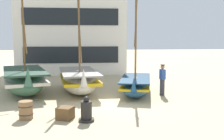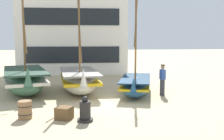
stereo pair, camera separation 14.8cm
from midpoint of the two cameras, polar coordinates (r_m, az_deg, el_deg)
name	(u,v)px [view 2 (the right image)]	position (r m, az deg, el deg)	size (l,w,h in m)	color
ground_plane	(114,100)	(13.40, 0.73, -6.46)	(120.00, 120.00, 0.00)	tan
fishing_boat_near_left	(136,85)	(14.60, 5.42, -3.23)	(2.45, 4.33, 5.31)	#23517A
fishing_boat_centre_large	(25,80)	(15.73, -17.97, -2.04)	(3.49, 5.66, 7.16)	#427056
fishing_boat_far_right	(79,80)	(15.30, -6.86, -2.18)	(2.54, 5.08, 6.46)	silver
fisherman_by_hull	(162,80)	(14.60, 11.08, -2.15)	(0.27, 0.39, 1.68)	#33333D
capstan_winch	(85,111)	(10.02, -5.37, -8.84)	(0.59, 0.59, 0.94)	black
wooden_barrel	(25,110)	(10.78, -17.82, -8.16)	(0.56, 0.56, 0.70)	olive
cargo_crate	(64,113)	(10.42, -9.83, -9.09)	(0.57, 0.57, 0.47)	brown
harbor_building_main	(74,19)	(25.33, -8.09, 10.77)	(9.71, 6.12, 9.70)	white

